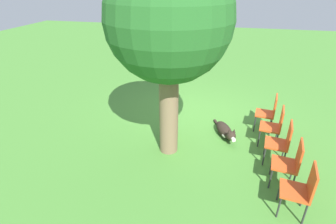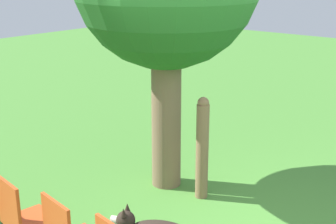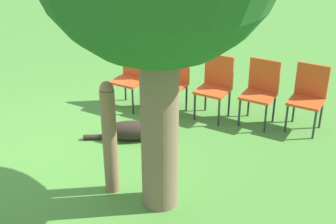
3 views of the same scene
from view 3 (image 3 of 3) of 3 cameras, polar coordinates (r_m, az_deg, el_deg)
ground_plane at (r=5.94m, az=-11.95°, el=-5.83°), size 30.00×30.00×0.00m
dog at (r=6.24m, az=-3.90°, el=-2.16°), size 0.58×1.14×0.39m
fence_post at (r=5.00m, az=-7.13°, el=-3.15°), size 0.16×0.16×1.31m
red_chair_0 at (r=7.08m, az=-4.48°, el=4.68°), size 0.48×0.50×0.91m
red_chair_1 at (r=6.89m, az=0.54°, el=4.13°), size 0.48×0.50×0.91m
red_chair_2 at (r=6.75m, az=5.81°, el=3.52°), size 0.48×0.50×0.91m
red_chair_3 at (r=6.67m, az=11.24°, el=2.86°), size 0.48×0.50×0.91m
red_chair_4 at (r=6.65m, az=16.75°, el=2.16°), size 0.48×0.50×0.91m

